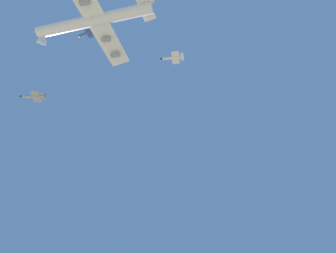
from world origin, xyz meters
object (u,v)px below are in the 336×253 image
object	(u,v)px
carrier_jet	(96,20)
chase_jet_high_escort	(173,58)
chase_jet_left_wing	(33,96)
chase_jet_trailing	(87,33)

from	to	relation	value
carrier_jet	chase_jet_high_escort	bearing A→B (deg)	-136.33
carrier_jet	chase_jet_left_wing	size ratio (longest dim) A/B	4.12
carrier_jet	chase_jet_left_wing	world-z (taller)	carrier_jet
carrier_jet	chase_jet_trailing	world-z (taller)	chase_jet_trailing
chase_jet_trailing	chase_jet_high_escort	distance (m)	69.29
chase_jet_left_wing	chase_jet_trailing	xyz separation A→B (m)	(-24.48, -12.00, 53.65)
chase_jet_left_wing	chase_jet_trailing	size ratio (longest dim) A/B	1.14
chase_jet_trailing	chase_jet_high_escort	bearing A→B (deg)	-156.09
carrier_jet	chase_jet_left_wing	distance (m)	56.77
chase_jet_high_escort	chase_jet_left_wing	bearing A→B (deg)	-4.28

